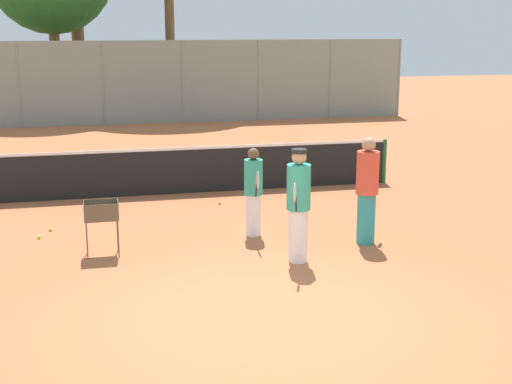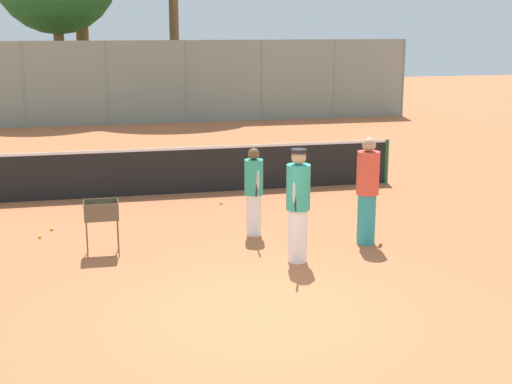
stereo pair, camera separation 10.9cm
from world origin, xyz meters
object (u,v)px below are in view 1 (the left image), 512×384
(player_yellow_shirt, at_px, (253,191))
(ball_cart, at_px, (101,215))
(player_red_cap, at_px, (367,190))
(parked_car, at_px, (272,97))
(tennis_net, at_px, (187,169))
(player_white_outfit, at_px, (298,204))

(player_yellow_shirt, height_order, ball_cart, player_yellow_shirt)
(player_red_cap, height_order, parked_car, player_red_cap)
(player_red_cap, xyz_separation_m, ball_cart, (-4.56, 0.40, -0.28))
(tennis_net, relative_size, parked_car, 2.32)
(tennis_net, distance_m, player_red_cap, 5.19)
(player_yellow_shirt, bearing_deg, ball_cart, -74.75)
(player_white_outfit, distance_m, player_red_cap, 1.62)
(player_white_outfit, relative_size, parked_car, 0.44)
(tennis_net, relative_size, ball_cart, 10.55)
(ball_cart, bearing_deg, tennis_net, 63.82)
(player_white_outfit, bearing_deg, ball_cart, -86.68)
(player_yellow_shirt, distance_m, ball_cart, 2.78)
(player_yellow_shirt, bearing_deg, player_white_outfit, 17.53)
(ball_cart, bearing_deg, parked_car, 67.22)
(player_red_cap, xyz_separation_m, parked_car, (3.27, 19.03, -0.31))
(tennis_net, xyz_separation_m, parked_car, (5.80, 14.52, 0.10))
(ball_cart, distance_m, parked_car, 20.21)
(player_white_outfit, distance_m, ball_cart, 3.29)
(parked_car, bearing_deg, tennis_net, -111.78)
(tennis_net, distance_m, player_yellow_shirt, 3.68)
(tennis_net, xyz_separation_m, player_red_cap, (2.53, -4.51, 0.41))
(player_yellow_shirt, distance_m, parked_car, 18.83)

